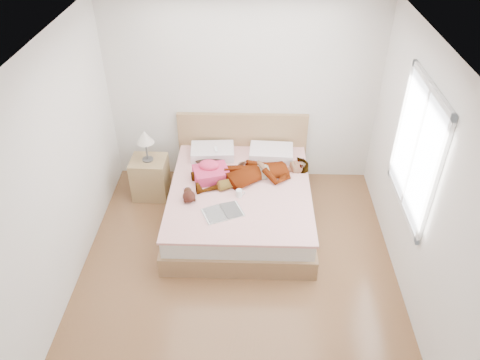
{
  "coord_description": "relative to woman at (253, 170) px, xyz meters",
  "views": [
    {
      "loc": [
        0.14,
        -3.7,
        4.0
      ],
      "look_at": [
        0.0,
        0.85,
        0.7
      ],
      "focal_mm": 35.0,
      "sensor_mm": 36.0,
      "label": 1
    }
  ],
  "objects": [
    {
      "name": "woman",
      "position": [
        0.0,
        0.0,
        0.0
      ],
      "size": [
        1.66,
        1.03,
        0.21
      ],
      "primitive_type": "imported",
      "rotation": [
        0.0,
        0.0,
        -1.26
      ],
      "color": "white",
      "rests_on": "bed"
    },
    {
      "name": "hair",
      "position": [
        -0.57,
        0.45,
        -0.06
      ],
      "size": [
        0.59,
        0.67,
        0.09
      ],
      "primitive_type": "ellipsoid",
      "rotation": [
        0.0,
        0.0,
        -0.21
      ],
      "color": "black",
      "rests_on": "bed"
    },
    {
      "name": "room_shell",
      "position": [
        1.62,
        -0.88,
        0.88
      ],
      "size": [
        4.0,
        4.0,
        4.0
      ],
      "color": "white",
      "rests_on": "ground"
    },
    {
      "name": "bed",
      "position": [
        -0.16,
        -0.14,
        -0.34
      ],
      "size": [
        1.8,
        2.08,
        1.0
      ],
      "color": "brown",
      "rests_on": "ground"
    },
    {
      "name": "towel",
      "position": [
        -0.54,
        -0.03,
        -0.02
      ],
      "size": [
        0.51,
        0.46,
        0.23
      ],
      "color": "#D93B66",
      "rests_on": "bed"
    },
    {
      "name": "nightstand",
      "position": [
        -1.4,
        0.26,
        -0.28
      ],
      "size": [
        0.48,
        0.43,
        1.01
      ],
      "color": "olive",
      "rests_on": "ground"
    },
    {
      "name": "ground",
      "position": [
        -0.16,
        -1.18,
        -0.62
      ],
      "size": [
        4.0,
        4.0,
        0.0
      ],
      "primitive_type": "plane",
      "color": "#512C19",
      "rests_on": "ground"
    },
    {
      "name": "magazine",
      "position": [
        -0.34,
        -0.73,
        -0.1
      ],
      "size": [
        0.53,
        0.44,
        0.03
      ],
      "color": "white",
      "rests_on": "bed"
    },
    {
      "name": "phone",
      "position": [
        -0.5,
        0.4,
        0.06
      ],
      "size": [
        0.07,
        0.09,
        0.05
      ],
      "primitive_type": "cube",
      "rotation": [
        0.44,
        0.0,
        0.31
      ],
      "color": "silver",
      "rests_on": "bed"
    },
    {
      "name": "coffee_mug",
      "position": [
        -0.16,
        -0.4,
        -0.06
      ],
      "size": [
        0.12,
        0.09,
        0.09
      ],
      "color": "white",
      "rests_on": "bed"
    },
    {
      "name": "plush_toy",
      "position": [
        -0.76,
        -0.49,
        -0.04
      ],
      "size": [
        0.19,
        0.25,
        0.13
      ],
      "color": "black",
      "rests_on": "bed"
    }
  ]
}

